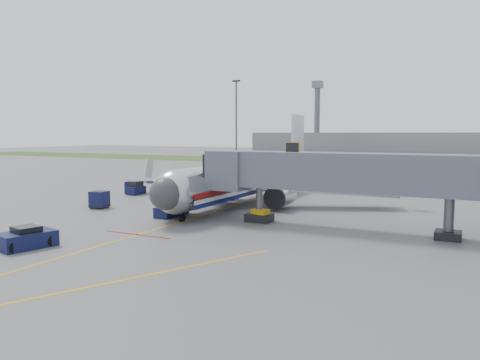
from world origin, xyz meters
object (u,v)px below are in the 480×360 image
at_px(pushback_tug, 27,239).
at_px(belt_loader, 172,210).
at_px(baggage_tug, 136,189).
at_px(ramp_worker, 192,197).
at_px(airliner, 249,178).

xyz_separation_m(pushback_tug, belt_loader, (1.50, 14.54, -0.06)).
xyz_separation_m(baggage_tug, ramp_worker, (10.89, -4.01, 0.16)).
bearing_deg(ramp_worker, pushback_tug, -114.66).
bearing_deg(belt_loader, airliner, 77.40).
bearing_deg(baggage_tug, ramp_worker, -20.23).
distance_m(airliner, baggage_tug, 15.46).
bearing_deg(pushback_tug, belt_loader, 84.12).
xyz_separation_m(airliner, ramp_worker, (-4.43, -4.73, -1.76)).
xyz_separation_m(airliner, pushback_tug, (-4.00, -25.75, -2.04)).
distance_m(pushback_tug, belt_loader, 14.62).
relative_size(pushback_tug, baggage_tug, 1.65).
xyz_separation_m(pushback_tug, ramp_worker, (-0.43, 21.02, 0.28)).
distance_m(airliner, ramp_worker, 6.71).
bearing_deg(baggage_tug, pushback_tug, -65.67).
relative_size(belt_loader, ramp_worker, 2.60).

